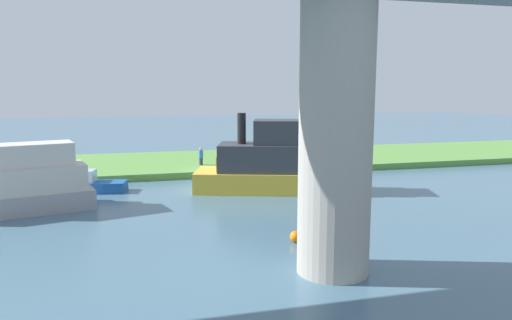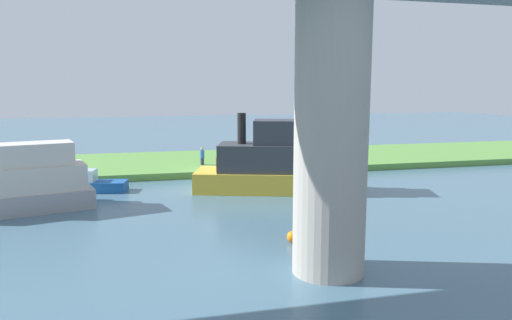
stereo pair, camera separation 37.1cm
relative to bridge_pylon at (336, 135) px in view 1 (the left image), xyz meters
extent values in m
plane|color=#476B7F|center=(0.83, -18.83, -4.94)|extent=(160.00, 160.00, 0.00)
cube|color=#5B9342|center=(0.83, -24.83, -4.69)|extent=(80.00, 12.00, 0.50)
cylinder|color=#9E998E|center=(0.00, 0.00, 0.00)|extent=(2.56, 2.56, 9.89)
cylinder|color=#2D334C|center=(1.59, -22.00, -4.17)|extent=(0.29, 0.29, 0.55)
cylinder|color=blue|center=(1.59, -22.00, -3.59)|extent=(0.44, 0.44, 0.60)
sphere|color=tan|center=(1.59, -22.00, -3.17)|extent=(0.24, 0.24, 0.24)
cylinder|color=brown|center=(-6.26, -20.46, -4.09)|extent=(0.20, 0.20, 0.71)
cube|color=#99999E|center=(12.91, -11.71, -4.42)|extent=(8.26, 4.55, 1.05)
cube|color=beige|center=(12.49, -11.82, -3.20)|extent=(6.67, 3.89, 1.40)
cube|color=beige|center=(11.90, -11.98, -1.89)|extent=(4.30, 2.93, 1.22)
cube|color=#195199|center=(14.65, -17.24, -4.57)|extent=(5.09, 3.22, 0.75)
cube|color=gold|center=(-1.78, -13.57, -4.29)|extent=(10.28, 6.05, 1.30)
cube|color=#33383D|center=(-2.30, -13.41, -2.78)|extent=(8.32, 5.15, 1.73)
cube|color=#33383D|center=(-3.02, -13.18, -1.15)|extent=(5.39, 3.83, 1.52)
cylinder|color=black|center=(0.07, -14.16, -0.93)|extent=(0.54, 0.54, 1.95)
cube|color=#D84C2D|center=(0.69, -14.36, -3.16)|extent=(2.24, 2.38, 0.98)
cube|color=#195199|center=(9.38, -16.14, -4.61)|extent=(4.45, 2.33, 0.66)
cube|color=silver|center=(9.93, -16.25, -3.91)|extent=(1.74, 1.49, 0.75)
sphere|color=orange|center=(0.20, -3.42, -4.69)|extent=(0.50, 0.50, 0.50)
camera|label=1|loc=(6.81, 15.11, 1.60)|focal=33.38mm
camera|label=2|loc=(6.45, 15.20, 1.60)|focal=33.38mm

